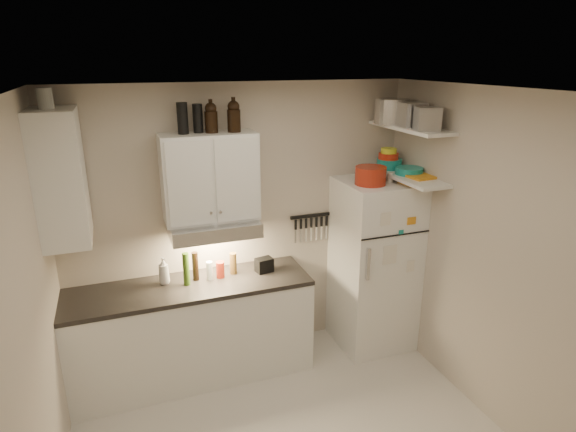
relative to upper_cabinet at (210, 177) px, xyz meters
name	(u,v)px	position (x,y,z in m)	size (l,w,h in m)	color
ceiling	(301,91)	(0.30, -1.33, 0.78)	(3.20, 3.00, 0.02)	silver
back_wall	(241,225)	(0.30, 0.18, -0.53)	(3.20, 0.02, 2.60)	#BCB0A1
left_wall	(26,344)	(-1.31, -1.33, -0.53)	(0.02, 3.00, 2.60)	#BCB0A1
right_wall	(495,262)	(1.91, -1.33, -0.53)	(0.02, 3.00, 2.60)	#BCB0A1
base_cabinet	(193,333)	(-0.25, -0.14, -1.39)	(2.10, 0.60, 0.88)	white
countertop	(190,287)	(-0.25, -0.14, -0.93)	(2.10, 0.62, 0.04)	black
upper_cabinet	(210,177)	(0.00, 0.00, 0.00)	(0.80, 0.33, 0.75)	white
side_cabinet	(60,177)	(-1.14, -0.14, 0.12)	(0.33, 0.55, 1.00)	white
range_hood	(214,228)	(0.00, -0.06, -0.44)	(0.76, 0.46, 0.12)	silver
fridge	(374,265)	(1.55, -0.18, -0.98)	(0.70, 0.68, 1.70)	white
shelf_hi	(410,128)	(1.75, -0.31, 0.38)	(0.30, 0.95, 0.03)	white
shelf_lo	(406,176)	(1.75, -0.31, -0.07)	(0.30, 0.95, 0.03)	white
knife_strip	(311,216)	(1.00, 0.15, -0.51)	(0.42, 0.02, 0.03)	black
dutch_oven	(371,176)	(1.41, -0.26, -0.04)	(0.28, 0.28, 0.16)	#9E2412
book_stack	(418,180)	(1.80, -0.42, -0.08)	(0.23, 0.29, 0.10)	orange
spice_jar	(390,177)	(1.62, -0.25, -0.08)	(0.05, 0.05, 0.09)	silver
stock_pot	(392,111)	(1.69, -0.09, 0.50)	(0.31, 0.31, 0.22)	silver
tin_a	(412,115)	(1.73, -0.34, 0.49)	(0.21, 0.19, 0.21)	#AAAAAD
tin_b	(427,119)	(1.73, -0.57, 0.49)	(0.19, 0.19, 0.19)	#AAAAAD
bowl_teal	(389,164)	(1.73, -0.04, 0.00)	(0.24, 0.24, 0.10)	teal
bowl_orange	(388,156)	(1.72, -0.04, 0.07)	(0.19, 0.19, 0.06)	red
bowl_yellow	(389,151)	(1.72, -0.04, 0.13)	(0.15, 0.15, 0.05)	yellow
plates	(409,171)	(1.78, -0.31, -0.02)	(0.25, 0.25, 0.06)	teal
growler_a	(211,117)	(0.04, 0.00, 0.50)	(0.11, 0.11, 0.25)	black
growler_b	(234,116)	(0.22, -0.02, 0.51)	(0.11, 0.11, 0.27)	black
thermos_a	(198,118)	(-0.07, 0.04, 0.49)	(0.08, 0.08, 0.23)	black
thermos_b	(183,118)	(-0.19, 0.01, 0.50)	(0.09, 0.09, 0.25)	black
side_jar	(45,98)	(-1.16, -0.15, 0.70)	(0.11, 0.11, 0.14)	silver
soap_bottle	(164,269)	(-0.45, -0.03, -0.77)	(0.10, 0.10, 0.27)	white
pepper_mill	(233,263)	(0.16, -0.04, -0.81)	(0.06, 0.06, 0.20)	brown
oil_bottle	(186,269)	(-0.27, -0.13, -0.76)	(0.06, 0.06, 0.29)	#395D17
vinegar_bottle	(195,266)	(-0.18, -0.06, -0.77)	(0.05, 0.05, 0.26)	black
clear_bottle	(210,271)	(-0.06, -0.09, -0.82)	(0.06, 0.06, 0.17)	silver
red_jar	(220,270)	(0.04, -0.08, -0.83)	(0.07, 0.07, 0.15)	#9E2412
caddy	(264,265)	(0.44, -0.10, -0.84)	(0.15, 0.11, 0.13)	black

